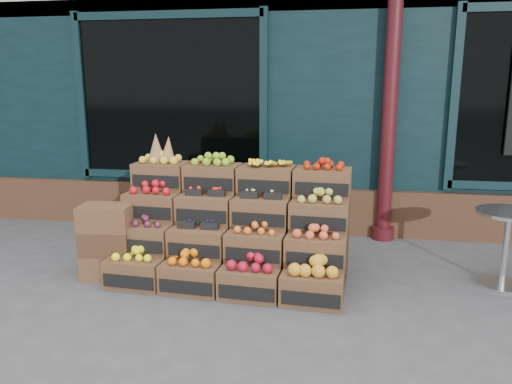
# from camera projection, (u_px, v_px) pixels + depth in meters

# --- Properties ---
(ground) EXTENTS (60.00, 60.00, 0.00)m
(ground) POSITION_uv_depth(u_px,v_px,m) (265.00, 299.00, 4.57)
(ground) COLOR #444446
(ground) RESTS_ON ground
(shop_facade) EXTENTS (12.00, 6.24, 4.80)m
(shop_facade) POSITION_uv_depth(u_px,v_px,m) (309.00, 56.00, 8.97)
(shop_facade) COLOR black
(shop_facade) RESTS_ON ground
(crate_display) EXTENTS (2.34, 1.23, 1.43)m
(crate_display) POSITION_uv_depth(u_px,v_px,m) (233.00, 234.00, 5.06)
(crate_display) COLOR #543621
(crate_display) RESTS_ON ground
(spare_crates) EXTENTS (0.53, 0.40, 0.75)m
(spare_crates) POSITION_uv_depth(u_px,v_px,m) (108.00, 241.00, 5.04)
(spare_crates) COLOR #543621
(spare_crates) RESTS_ON ground
(bistro_table) EXTENTS (0.60, 0.60, 0.76)m
(bistro_table) POSITION_uv_depth(u_px,v_px,m) (506.00, 240.00, 4.77)
(bistro_table) COLOR silver
(bistro_table) RESTS_ON ground
(shopkeeper) EXTENTS (0.87, 0.62, 2.22)m
(shopkeeper) POSITION_uv_depth(u_px,v_px,m) (206.00, 142.00, 7.09)
(shopkeeper) COLOR #164D29
(shopkeeper) RESTS_ON ground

